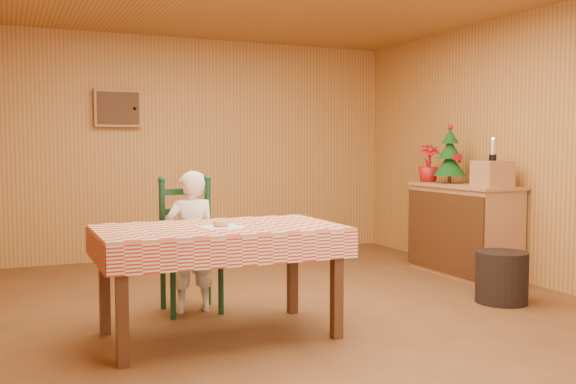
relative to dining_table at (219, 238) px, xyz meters
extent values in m
plane|color=brown|center=(0.75, 0.32, -0.69)|extent=(6.00, 6.00, 0.00)
cube|color=#C58A47|center=(0.75, 3.32, 0.61)|extent=(5.00, 0.10, 2.60)
cube|color=#C58A47|center=(3.25, 0.32, 0.61)|extent=(0.10, 6.00, 2.60)
cube|color=tan|center=(-0.15, 3.26, 1.06)|extent=(0.52, 0.08, 0.42)
cube|color=#4D2914|center=(-0.15, 3.22, 1.06)|extent=(0.46, 0.02, 0.36)
sphere|color=black|center=(0.03, 3.20, 1.06)|extent=(0.04, 0.04, 0.04)
cube|color=#4D2914|center=(0.00, 0.00, 0.03)|extent=(1.60, 0.90, 0.06)
cube|color=#4D2914|center=(-0.72, -0.37, -0.34)|extent=(0.07, 0.07, 0.69)
cube|color=#4D2914|center=(0.72, -0.37, -0.34)|extent=(0.07, 0.07, 0.69)
cube|color=#4D2914|center=(-0.72, 0.37, -0.34)|extent=(0.07, 0.07, 0.69)
cube|color=#4D2914|center=(0.72, 0.37, -0.34)|extent=(0.07, 0.07, 0.69)
cube|color=red|center=(0.00, 0.00, 0.07)|extent=(1.64, 0.94, 0.02)
cube|color=red|center=(0.00, -0.47, -0.03)|extent=(1.64, 0.02, 0.18)
cube|color=red|center=(0.00, 0.47, -0.03)|extent=(1.64, 0.02, 0.18)
cube|color=#325A29|center=(-0.82, 0.00, -0.03)|extent=(0.02, 0.94, 0.18)
cube|color=#325A29|center=(0.82, 0.00, -0.03)|extent=(0.02, 0.94, 0.18)
cube|color=black|center=(0.00, 0.73, -0.26)|extent=(0.44, 0.40, 0.04)
cylinder|color=black|center=(-0.19, 0.56, -0.48)|extent=(0.04, 0.04, 0.41)
cylinder|color=black|center=(0.19, 0.56, -0.48)|extent=(0.04, 0.04, 0.41)
cylinder|color=black|center=(-0.19, 0.90, -0.48)|extent=(0.04, 0.04, 0.41)
cylinder|color=black|center=(0.19, 0.90, -0.48)|extent=(0.04, 0.04, 0.41)
cylinder|color=black|center=(-0.19, 0.90, 0.06)|extent=(0.05, 0.05, 0.60)
sphere|color=black|center=(-0.19, 0.90, 0.36)|extent=(0.06, 0.06, 0.06)
cylinder|color=black|center=(0.19, 0.90, 0.06)|extent=(0.05, 0.05, 0.60)
sphere|color=black|center=(0.19, 0.90, 0.36)|extent=(0.06, 0.06, 0.06)
cube|color=black|center=(0.00, 0.90, -0.06)|extent=(0.38, 0.03, 0.05)
cube|color=black|center=(0.00, 0.90, 0.10)|extent=(0.38, 0.03, 0.05)
cube|color=black|center=(0.00, 0.90, 0.26)|extent=(0.38, 0.03, 0.05)
imported|color=white|center=(0.00, 0.73, -0.13)|extent=(0.41, 0.27, 1.12)
cube|color=white|center=(0.00, -0.05, 0.08)|extent=(0.29, 0.29, 0.00)
torus|color=gold|center=(0.00, -0.05, 0.10)|extent=(0.12, 0.12, 0.04)
cube|color=tan|center=(2.96, 1.06, -0.24)|extent=(0.50, 1.20, 0.90)
cube|color=tan|center=(2.96, 1.06, 0.23)|extent=(0.54, 1.24, 0.03)
cube|color=#4D2914|center=(2.70, 1.06, -0.24)|extent=(0.02, 1.20, 0.80)
cube|color=tan|center=(2.96, 0.66, 0.37)|extent=(0.31, 0.31, 0.25)
cylinder|color=#4D2914|center=(2.96, 1.31, 0.28)|extent=(0.04, 0.04, 0.08)
cone|color=#0D3C12|center=(2.96, 1.31, 0.44)|extent=(0.34, 0.34, 0.24)
cone|color=#0D3C12|center=(2.96, 1.31, 0.60)|extent=(0.26, 0.26, 0.20)
cone|color=#0D3C12|center=(2.96, 1.31, 0.74)|extent=(0.18, 0.18, 0.16)
sphere|color=#B21014|center=(2.96, 1.31, 0.83)|extent=(0.06, 0.06, 0.06)
cube|color=#B21014|center=(2.94, 1.16, 0.52)|extent=(0.10, 0.02, 0.06)
sphere|color=#B21014|center=(3.04, 1.25, 0.47)|extent=(0.04, 0.04, 0.04)
sphere|color=#B21014|center=(2.89, 1.36, 0.54)|extent=(0.04, 0.04, 0.04)
sphere|color=#B21014|center=(3.00, 1.40, 0.64)|extent=(0.04, 0.04, 0.04)
imported|color=#B21014|center=(2.91, 1.61, 0.45)|extent=(0.30, 0.30, 0.41)
cylinder|color=black|center=(2.96, 0.66, 0.52)|extent=(0.07, 0.07, 0.06)
cylinder|color=white|center=(2.96, 0.66, 0.62)|extent=(0.03, 0.03, 0.14)
sphere|color=orange|center=(2.96, 0.66, 0.70)|extent=(0.02, 0.02, 0.02)
cylinder|color=black|center=(2.47, -0.03, -0.47)|extent=(0.49, 0.49, 0.43)
camera|label=1|loc=(-1.32, -4.19, 0.62)|focal=40.00mm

